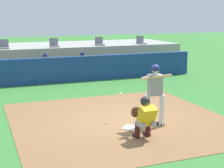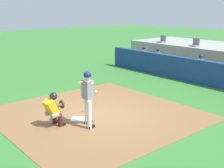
{
  "view_description": "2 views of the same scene",
  "coord_description": "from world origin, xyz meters",
  "px_view_note": "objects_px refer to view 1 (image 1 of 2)",
  "views": [
    {
      "loc": [
        -3.9,
        -9.38,
        3.2
      ],
      "look_at": [
        0.0,
        0.7,
        1.0
      ],
      "focal_mm": 55.86,
      "sensor_mm": 36.0,
      "label": 1
    },
    {
      "loc": [
        7.96,
        -5.92,
        3.69
      ],
      "look_at": [
        0.0,
        0.7,
        1.0
      ],
      "focal_mm": 47.53,
      "sensor_mm": 36.0,
      "label": 2
    }
  ],
  "objects_px": {
    "dugout_player_2": "(46,66)",
    "stadium_seat_3": "(100,43)",
    "dugout_player_3": "(83,64)",
    "stadium_seat_2": "(54,45)",
    "batter_at_plate": "(155,91)",
    "stadium_seat_4": "(141,42)",
    "stadium_seat_1": "(4,46)",
    "catcher_crouched": "(144,116)",
    "home_plate": "(131,128)"
  },
  "relations": [
    {
      "from": "dugout_player_2",
      "to": "stadium_seat_1",
      "type": "xyz_separation_m",
      "value": [
        -1.74,
        2.03,
        0.86
      ]
    },
    {
      "from": "stadium_seat_2",
      "to": "batter_at_plate",
      "type": "bearing_deg",
      "value": -86.14
    },
    {
      "from": "dugout_player_3",
      "to": "stadium_seat_1",
      "type": "distance_m",
      "value": 4.24
    },
    {
      "from": "stadium_seat_1",
      "to": "stadium_seat_2",
      "type": "height_order",
      "value": "same"
    },
    {
      "from": "catcher_crouched",
      "to": "stadium_seat_4",
      "type": "height_order",
      "value": "stadium_seat_4"
    },
    {
      "from": "catcher_crouched",
      "to": "stadium_seat_2",
      "type": "distance_m",
      "value": 11.08
    },
    {
      "from": "dugout_player_2",
      "to": "stadium_seat_4",
      "type": "height_order",
      "value": "stadium_seat_4"
    },
    {
      "from": "batter_at_plate",
      "to": "stadium_seat_2",
      "type": "bearing_deg",
      "value": 93.86
    },
    {
      "from": "dugout_player_3",
      "to": "stadium_seat_3",
      "type": "xyz_separation_m",
      "value": [
        1.58,
        2.03,
        0.86
      ]
    },
    {
      "from": "catcher_crouched",
      "to": "stadium_seat_3",
      "type": "height_order",
      "value": "stadium_seat_3"
    },
    {
      "from": "dugout_player_3",
      "to": "stadium_seat_1",
      "type": "relative_size",
      "value": 2.71
    },
    {
      "from": "batter_at_plate",
      "to": "dugout_player_2",
      "type": "bearing_deg",
      "value": 100.69
    },
    {
      "from": "home_plate",
      "to": "stadium_seat_4",
      "type": "height_order",
      "value": "stadium_seat_4"
    },
    {
      "from": "catcher_crouched",
      "to": "stadium_seat_2",
      "type": "bearing_deg",
      "value": 89.9
    },
    {
      "from": "batter_at_plate",
      "to": "dugout_player_2",
      "type": "distance_m",
      "value": 8.36
    },
    {
      "from": "catcher_crouched",
      "to": "stadium_seat_2",
      "type": "height_order",
      "value": "stadium_seat_2"
    },
    {
      "from": "catcher_crouched",
      "to": "home_plate",
      "type": "bearing_deg",
      "value": 88.75
    },
    {
      "from": "catcher_crouched",
      "to": "stadium_seat_2",
      "type": "xyz_separation_m",
      "value": [
        0.02,
        11.04,
        0.93
      ]
    },
    {
      "from": "batter_at_plate",
      "to": "catcher_crouched",
      "type": "relative_size",
      "value": 0.9
    },
    {
      "from": "batter_at_plate",
      "to": "dugout_player_3",
      "type": "relative_size",
      "value": 1.39
    },
    {
      "from": "stadium_seat_1",
      "to": "stadium_seat_2",
      "type": "bearing_deg",
      "value": 0.0
    },
    {
      "from": "stadium_seat_2",
      "to": "stadium_seat_4",
      "type": "xyz_separation_m",
      "value": [
        5.2,
        0.0,
        0.0
      ]
    },
    {
      "from": "dugout_player_2",
      "to": "dugout_player_3",
      "type": "height_order",
      "value": "same"
    },
    {
      "from": "dugout_player_3",
      "to": "stadium_seat_3",
      "type": "bearing_deg",
      "value": 52.16
    },
    {
      "from": "dugout_player_2",
      "to": "home_plate",
      "type": "bearing_deg",
      "value": -83.98
    },
    {
      "from": "stadium_seat_1",
      "to": "stadium_seat_2",
      "type": "relative_size",
      "value": 1.0
    },
    {
      "from": "home_plate",
      "to": "stadium_seat_4",
      "type": "bearing_deg",
      "value": 62.94
    },
    {
      "from": "catcher_crouched",
      "to": "stadium_seat_4",
      "type": "relative_size",
      "value": 4.19
    },
    {
      "from": "home_plate",
      "to": "stadium_seat_2",
      "type": "bearing_deg",
      "value": 90.0
    },
    {
      "from": "dugout_player_3",
      "to": "stadium_seat_2",
      "type": "xyz_separation_m",
      "value": [
        -1.02,
        2.03,
        0.86
      ]
    },
    {
      "from": "dugout_player_2",
      "to": "stadium_seat_3",
      "type": "height_order",
      "value": "stadium_seat_3"
    },
    {
      "from": "stadium_seat_1",
      "to": "stadium_seat_4",
      "type": "bearing_deg",
      "value": 0.0
    },
    {
      "from": "stadium_seat_3",
      "to": "dugout_player_2",
      "type": "bearing_deg",
      "value": -149.53
    },
    {
      "from": "home_plate",
      "to": "stadium_seat_3",
      "type": "height_order",
      "value": "stadium_seat_3"
    },
    {
      "from": "dugout_player_2",
      "to": "stadium_seat_2",
      "type": "xyz_separation_m",
      "value": [
        0.86,
        2.03,
        0.86
      ]
    },
    {
      "from": "stadium_seat_2",
      "to": "stadium_seat_3",
      "type": "xyz_separation_m",
      "value": [
        2.6,
        0.0,
        0.0
      ]
    },
    {
      "from": "stadium_seat_3",
      "to": "stadium_seat_4",
      "type": "height_order",
      "value": "same"
    },
    {
      "from": "catcher_crouched",
      "to": "dugout_player_3",
      "type": "relative_size",
      "value": 1.55
    },
    {
      "from": "stadium_seat_3",
      "to": "batter_at_plate",
      "type": "bearing_deg",
      "value": -100.56
    },
    {
      "from": "dugout_player_3",
      "to": "stadium_seat_2",
      "type": "bearing_deg",
      "value": 116.62
    },
    {
      "from": "batter_at_plate",
      "to": "home_plate",
      "type": "bearing_deg",
      "value": 175.01
    },
    {
      "from": "dugout_player_2",
      "to": "stadium_seat_3",
      "type": "distance_m",
      "value": 4.1
    },
    {
      "from": "catcher_crouched",
      "to": "stadium_seat_1",
      "type": "relative_size",
      "value": 4.19
    },
    {
      "from": "dugout_player_3",
      "to": "dugout_player_2",
      "type": "bearing_deg",
      "value": 180.0
    },
    {
      "from": "home_plate",
      "to": "stadium_seat_2",
      "type": "relative_size",
      "value": 0.92
    },
    {
      "from": "stadium_seat_3",
      "to": "stadium_seat_1",
      "type": "bearing_deg",
      "value": 180.0
    },
    {
      "from": "home_plate",
      "to": "batter_at_plate",
      "type": "bearing_deg",
      "value": -4.99
    },
    {
      "from": "home_plate",
      "to": "catcher_crouched",
      "type": "xyz_separation_m",
      "value": [
        -0.02,
        -0.86,
        0.59
      ]
    },
    {
      "from": "catcher_crouched",
      "to": "stadium_seat_3",
      "type": "distance_m",
      "value": 11.38
    },
    {
      "from": "dugout_player_2",
      "to": "stadium_seat_2",
      "type": "relative_size",
      "value": 2.71
    }
  ]
}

